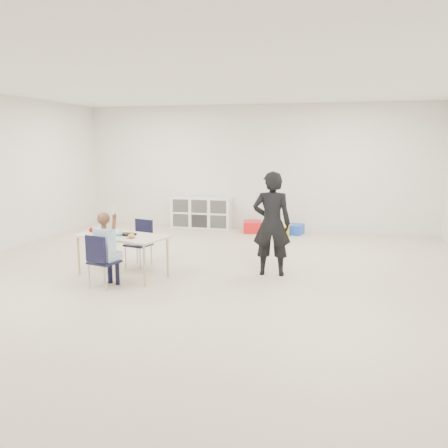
% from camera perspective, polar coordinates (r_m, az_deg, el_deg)
% --- Properties ---
extents(room, '(9.00, 9.02, 2.80)m').
position_cam_1_polar(room, '(6.49, -3.63, 4.94)').
color(room, beige).
rests_on(room, ground).
extents(table, '(1.46, 0.97, 0.61)m').
position_cam_1_polar(table, '(7.13, -12.08, -3.70)').
color(table, beige).
rests_on(table, ground).
extents(chair_near, '(0.43, 0.41, 0.73)m').
position_cam_1_polar(chair_near, '(6.62, -14.21, -4.31)').
color(chair_near, black).
rests_on(chair_near, ground).
extents(chair_far, '(0.43, 0.41, 0.73)m').
position_cam_1_polar(chair_far, '(7.63, -10.28, -2.33)').
color(chair_far, black).
rests_on(chair_far, ground).
extents(child, '(0.59, 0.59, 1.16)m').
position_cam_1_polar(child, '(6.57, -14.28, -2.52)').
color(child, '#AECCEC').
rests_on(child, chair_near).
extents(lunch_tray_near, '(0.25, 0.21, 0.03)m').
position_cam_1_polar(lunch_tray_near, '(7.04, -11.55, -1.22)').
color(lunch_tray_near, black).
rests_on(lunch_tray_near, table).
extents(lunch_tray_far, '(0.25, 0.21, 0.03)m').
position_cam_1_polar(lunch_tray_far, '(7.34, -13.93, -0.86)').
color(lunch_tray_far, black).
rests_on(lunch_tray_far, table).
extents(milk_carton, '(0.08, 0.08, 0.10)m').
position_cam_1_polar(milk_carton, '(6.97, -12.56, -1.06)').
color(milk_carton, white).
rests_on(milk_carton, table).
extents(bread_roll, '(0.09, 0.09, 0.07)m').
position_cam_1_polar(bread_roll, '(6.80, -11.09, -1.41)').
color(bread_roll, tan).
rests_on(bread_roll, table).
extents(apple_near, '(0.07, 0.07, 0.07)m').
position_cam_1_polar(apple_near, '(7.21, -12.63, -0.83)').
color(apple_near, maroon).
rests_on(apple_near, table).
extents(apple_far, '(0.07, 0.07, 0.07)m').
position_cam_1_polar(apple_far, '(7.40, -15.68, -0.70)').
color(apple_far, maroon).
rests_on(apple_far, table).
extents(cubby_shelf, '(1.40, 0.40, 0.70)m').
position_cam_1_polar(cubby_shelf, '(11.02, -2.70, 1.38)').
color(cubby_shelf, white).
rests_on(cubby_shelf, ground).
extents(adult, '(0.59, 0.42, 1.54)m').
position_cam_1_polar(adult, '(6.98, 5.76, 0.04)').
color(adult, black).
rests_on(adult, ground).
extents(bin_red, '(0.48, 0.57, 0.24)m').
position_cam_1_polar(bin_red, '(10.47, 3.43, -0.33)').
color(bin_red, red).
rests_on(bin_red, ground).
extents(bin_yellow, '(0.36, 0.45, 0.21)m').
position_cam_1_polar(bin_yellow, '(10.26, 7.03, -0.68)').
color(bin_yellow, gold).
rests_on(bin_yellow, ground).
extents(bin_blue, '(0.40, 0.48, 0.21)m').
position_cam_1_polar(bin_blue, '(10.34, 8.51, -0.63)').
color(bin_blue, blue).
rests_on(bin_blue, ground).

